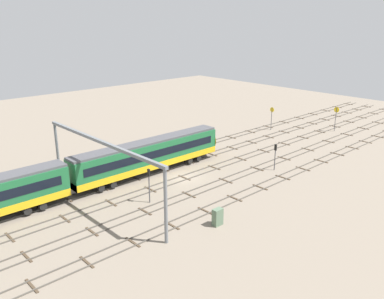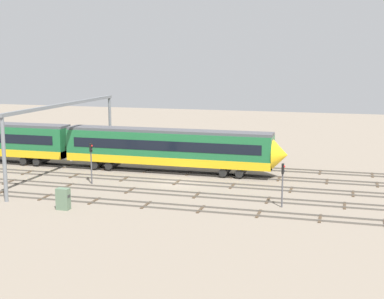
{
  "view_description": "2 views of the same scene",
  "coord_description": "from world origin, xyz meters",
  "px_view_note": "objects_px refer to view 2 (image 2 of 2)",
  "views": [
    {
      "loc": [
        -35.08,
        -39.3,
        21.17
      ],
      "look_at": [
        3.46,
        2.18,
        2.91
      ],
      "focal_mm": 37.96,
      "sensor_mm": 36.0,
      "label": 1
    },
    {
      "loc": [
        17.05,
        -54.36,
        13.33
      ],
      "look_at": [
        1.28,
        1.34,
        3.38
      ],
      "focal_mm": 51.81,
      "sensor_mm": 36.0,
      "label": 2
    }
  ],
  "objects_px": {
    "overhead_gantry": "(66,118)",
    "signal_light_trackside_departure": "(91,157)",
    "relay_cabinet": "(63,199)",
    "signal_light_trackside_approach": "(283,179)"
  },
  "relations": [
    {
      "from": "overhead_gantry",
      "to": "signal_light_trackside_departure",
      "type": "xyz_separation_m",
      "value": [
        4.44,
        -3.08,
        -3.6
      ]
    },
    {
      "from": "overhead_gantry",
      "to": "relay_cabinet",
      "type": "relative_size",
      "value": 12.59
    },
    {
      "from": "signal_light_trackside_approach",
      "to": "signal_light_trackside_departure",
      "type": "xyz_separation_m",
      "value": [
        -20.15,
        3.61,
        0.22
      ]
    },
    {
      "from": "signal_light_trackside_approach",
      "to": "signal_light_trackside_departure",
      "type": "bearing_deg",
      "value": 169.84
    },
    {
      "from": "overhead_gantry",
      "to": "signal_light_trackside_approach",
      "type": "relative_size",
      "value": 6.06
    },
    {
      "from": "overhead_gantry",
      "to": "signal_light_trackside_approach",
      "type": "height_order",
      "value": "overhead_gantry"
    },
    {
      "from": "signal_light_trackside_departure",
      "to": "relay_cabinet",
      "type": "xyz_separation_m",
      "value": [
        1.9,
        -9.5,
        -1.88
      ]
    },
    {
      "from": "relay_cabinet",
      "to": "overhead_gantry",
      "type": "bearing_deg",
      "value": 116.73
    },
    {
      "from": "signal_light_trackside_departure",
      "to": "relay_cabinet",
      "type": "relative_size",
      "value": 2.27
    },
    {
      "from": "signal_light_trackside_departure",
      "to": "overhead_gantry",
      "type": "bearing_deg",
      "value": 145.27
    }
  ]
}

